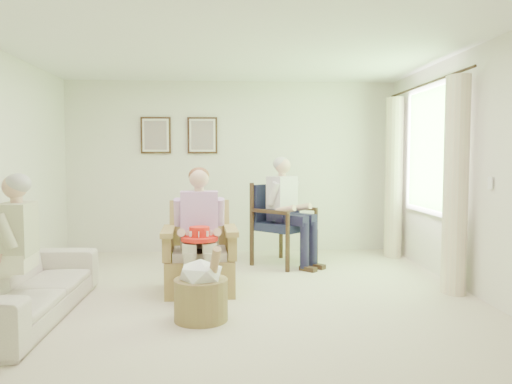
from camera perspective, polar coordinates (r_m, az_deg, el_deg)
floor at (r=5.11m, az=-2.34°, el=-12.48°), size 5.50×5.50×0.00m
back_wall at (r=7.65m, az=-2.73°, el=2.87°), size 5.00×0.04×2.60m
front_wall at (r=2.16m, az=-1.13°, el=-0.01°), size 5.00×0.04×2.60m
right_wall at (r=5.54m, az=24.44°, el=2.09°), size 0.04×5.50×2.60m
ceiling at (r=5.04m, az=-2.42°, el=17.19°), size 5.00×5.50×0.02m
window at (r=6.61m, az=19.38°, el=4.94°), size 0.13×2.50×1.63m
curtain_left at (r=5.67m, az=21.84°, el=0.67°), size 0.34×0.34×2.30m
curtain_right at (r=7.49m, az=15.46°, el=1.56°), size 0.34×0.34×2.30m
framed_print_left at (r=7.70m, az=-11.39°, el=6.38°), size 0.45×0.05×0.55m
framed_print_right at (r=7.63m, az=-6.14°, el=6.45°), size 0.45×0.05×0.55m
wicker_armchair at (r=5.49m, az=-6.41°, el=-8.05°), size 0.76×0.75×0.97m
wood_armchair at (r=6.82m, az=3.14°, el=-3.24°), size 0.70×0.66×1.08m
sofa at (r=5.04m, az=-25.36°, el=-9.41°), size 2.16×0.85×0.63m
person_wicker at (r=5.29m, az=-6.52°, el=-3.52°), size 0.40×0.62×1.32m
person_dark at (r=6.62m, az=3.32°, el=-1.22°), size 0.40×0.62×1.42m
person_sofa at (r=4.81m, az=-26.24°, el=-4.97°), size 0.42×0.62×1.28m
red_hat at (r=5.09m, az=-6.48°, el=-4.99°), size 0.37×0.37×0.14m
hatbox at (r=4.53m, az=-6.29°, el=-11.07°), size 0.51×0.51×0.70m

